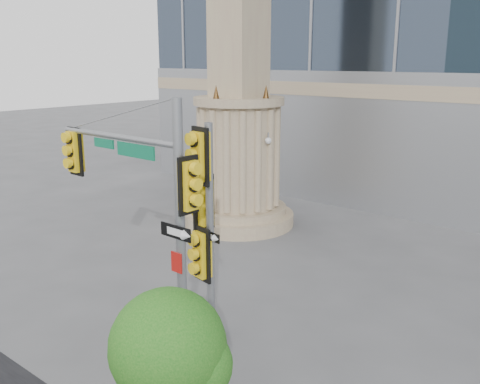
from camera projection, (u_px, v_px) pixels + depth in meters
The scene contains 5 objects.
ground at pixel (185, 377), 11.27m from camera, with size 120.00×120.00×0.00m, color #545456.
monument at pixel (239, 86), 20.37m from camera, with size 4.40×4.40×16.60m.
main_signal_pole at pixel (147, 197), 11.69m from camera, with size 4.48×0.54×5.77m.
secondary_signal_pole at pixel (204, 217), 12.13m from camera, with size 0.90×0.77×5.17m.
street_tree at pixel (170, 352), 8.50m from camera, with size 1.94×1.89×3.02m.
Camera 1 is at (7.26, -6.96, 6.52)m, focal length 40.00 mm.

